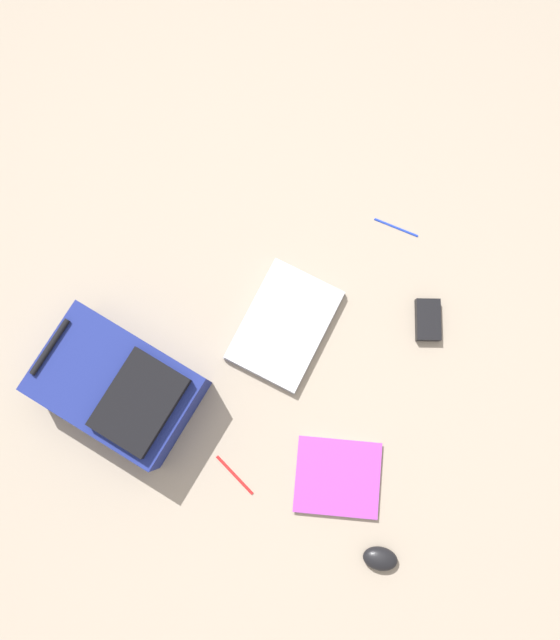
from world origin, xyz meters
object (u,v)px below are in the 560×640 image
(laptop, at_px, (285,325))
(computer_mouse, at_px, (380,559))
(pen_blue, at_px, (396,227))
(backpack, at_px, (120,387))
(pen_black, at_px, (235,475))
(power_brick, at_px, (428,320))
(book_manual, at_px, (338,477))

(laptop, xyz_separation_m, computer_mouse, (-0.53, -0.47, 0.01))
(computer_mouse, bearing_deg, pen_blue, 6.12)
(backpack, bearing_deg, pen_black, -108.57)
(power_brick, relative_size, pen_black, 0.84)
(book_manual, distance_m, pen_blue, 0.76)
(power_brick, height_order, pen_blue, power_brick)
(pen_black, bearing_deg, book_manual, -71.54)
(backpack, height_order, pen_black, backpack)
(computer_mouse, bearing_deg, book_manual, 38.08)
(pen_black, distance_m, pen_blue, 0.88)
(backpack, xyz_separation_m, power_brick, (0.48, -0.76, -0.07))
(power_brick, distance_m, pen_blue, 0.30)
(computer_mouse, distance_m, pen_black, 0.47)
(computer_mouse, relative_size, pen_black, 0.66)
(laptop, height_order, computer_mouse, computer_mouse)
(book_manual, relative_size, power_brick, 2.30)
(computer_mouse, xyz_separation_m, power_brick, (0.69, 0.07, -0.01))
(book_manual, xyz_separation_m, power_brick, (0.52, -0.11, 0.01))
(laptop, bearing_deg, pen_black, -179.05)
(book_manual, distance_m, power_brick, 0.53)
(backpack, height_order, power_brick, backpack)
(backpack, height_order, pen_blue, backpack)
(laptop, distance_m, power_brick, 0.42)
(backpack, xyz_separation_m, pen_blue, (0.73, -0.59, -0.09))
(backpack, relative_size, book_manual, 1.65)
(backpack, bearing_deg, book_manual, -93.00)
(pen_black, bearing_deg, computer_mouse, -99.44)
(computer_mouse, bearing_deg, pen_black, 71.80)
(laptop, bearing_deg, computer_mouse, -138.69)
(laptop, bearing_deg, book_manual, -141.66)
(backpack, height_order, computer_mouse, backpack)
(computer_mouse, distance_m, pen_blue, 0.96)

